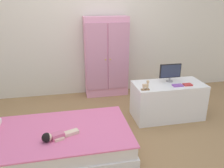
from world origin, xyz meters
TOP-DOWN VIEW (x-y plane):
  - ground_plane at (0.00, 0.00)m, footprint 10.00×10.00m
  - back_wall at (0.00, 1.57)m, footprint 6.40×0.05m
  - bed at (-0.67, -0.16)m, footprint 1.80×0.94m
  - doll at (-0.60, -0.32)m, footprint 0.38×0.20m
  - wardrobe at (0.27, 1.39)m, footprint 0.74×0.30m
  - tv_stand at (0.97, 0.38)m, footprint 0.99×0.48m
  - tv_monitor at (1.02, 0.46)m, footprint 0.31×0.10m
  - rocking_horse_toy at (0.58, 0.22)m, footprint 0.11×0.04m
  - book_purple at (1.05, 0.27)m, footprint 0.14×0.08m
  - book_red at (1.20, 0.27)m, footprint 0.11×0.09m

SIDE VIEW (x-z plane):
  - ground_plane at x=0.00m, z-range -0.02..0.00m
  - bed at x=-0.67m, z-range 0.00..0.28m
  - tv_stand at x=0.97m, z-range 0.00..0.52m
  - doll at x=-0.60m, z-range 0.27..0.36m
  - book_red at x=1.20m, z-range 0.52..0.53m
  - book_purple at x=1.05m, z-range 0.52..0.53m
  - rocking_horse_toy at x=0.58m, z-range 0.52..0.65m
  - tv_monitor at x=1.02m, z-range 0.54..0.80m
  - wardrobe at x=0.27m, z-range 0.00..1.37m
  - back_wall at x=0.00m, z-range 0.00..2.70m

